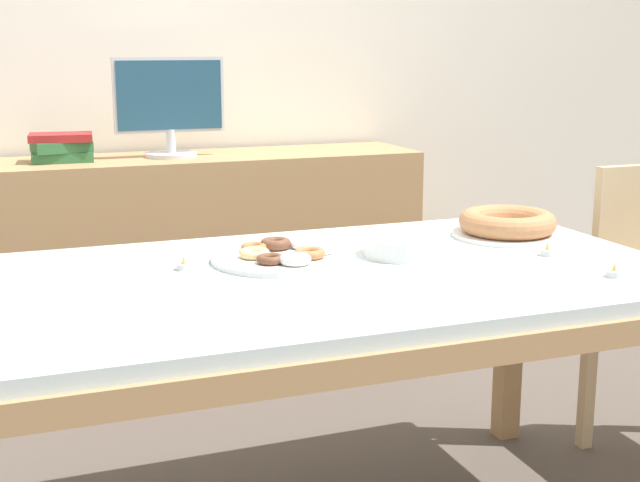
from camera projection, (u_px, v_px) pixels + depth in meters
name	position (u px, v px, depth m)	size (l,w,h in m)	color
wall_back	(165.00, 48.00, 3.64)	(8.00, 0.10, 2.60)	silver
dining_table	(312.00, 305.00, 2.21)	(1.87, 1.01, 0.76)	silver
sideboard	(188.00, 267.00, 3.55)	(1.86, 0.44, 0.89)	tan
computer_monitor	(170.00, 107.00, 3.40)	(0.42, 0.20, 0.38)	silver
book_stack	(61.00, 147.00, 3.28)	(0.24, 0.18, 0.10)	#2D6638
cake_chocolate_round	(507.00, 224.00, 2.59)	(0.32, 0.32, 0.08)	white
pastry_platter	(284.00, 256.00, 2.31)	(0.37, 0.37, 0.04)	white
plate_stack	(402.00, 246.00, 2.36)	(0.21, 0.21, 0.05)	white
tealight_centre	(184.00, 266.00, 2.22)	(0.04, 0.04, 0.04)	silver
tealight_left_edge	(547.00, 252.00, 2.36)	(0.04, 0.04, 0.04)	silver
tealight_near_cakes	(614.00, 273.00, 2.15)	(0.04, 0.04, 0.04)	silver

